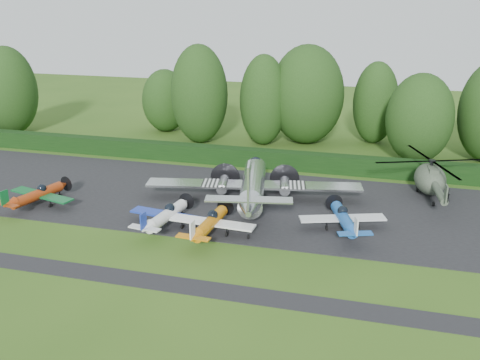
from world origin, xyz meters
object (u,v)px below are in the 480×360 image
(light_plane_white, at_px, (166,215))
(helicopter, at_px, (430,177))
(light_plane_blue, at_px, (344,218))
(transport_plane, at_px, (252,186))
(light_plane_red, at_px, (37,195))
(light_plane_orange, at_px, (210,223))

(light_plane_white, bearing_deg, helicopter, 24.30)
(light_plane_blue, bearing_deg, helicopter, 73.74)
(transport_plane, xyz_separation_m, light_plane_red, (-19.07, -5.54, -0.70))
(light_plane_orange, xyz_separation_m, helicopter, (17.75, 14.26, 0.79))
(light_plane_white, xyz_separation_m, light_plane_orange, (4.01, -0.56, 0.01))
(light_plane_red, bearing_deg, helicopter, 4.94)
(transport_plane, height_order, light_plane_orange, transport_plane)
(transport_plane, relative_size, light_plane_blue, 2.71)
(transport_plane, height_order, helicopter, transport_plane)
(transport_plane, height_order, light_plane_white, transport_plane)
(light_plane_orange, bearing_deg, light_plane_blue, 15.50)
(transport_plane, relative_size, helicopter, 1.56)
(light_plane_red, xyz_separation_m, light_plane_blue, (27.80, 1.64, 0.03))
(light_plane_white, bearing_deg, transport_plane, 43.04)
(light_plane_red, relative_size, light_plane_orange, 0.98)
(light_plane_white, bearing_deg, light_plane_red, 165.87)
(light_plane_orange, distance_m, helicopter, 22.78)
(transport_plane, bearing_deg, light_plane_orange, -91.60)
(light_plane_orange, bearing_deg, transport_plane, 73.64)
(light_plane_red, bearing_deg, light_plane_orange, -20.90)
(light_plane_red, distance_m, light_plane_white, 13.46)
(light_plane_red, distance_m, light_plane_orange, 17.51)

